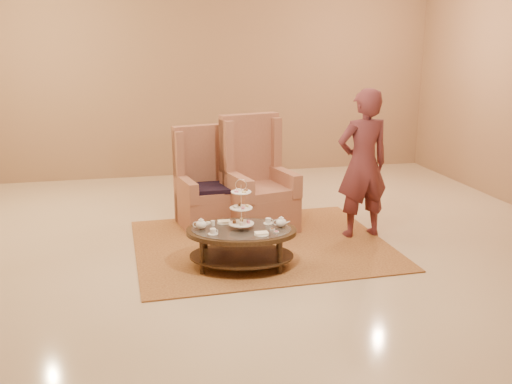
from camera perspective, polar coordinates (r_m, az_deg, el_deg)
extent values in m
plane|color=beige|center=(6.20, -0.32, -6.48)|extent=(8.00, 8.00, 0.00)
cube|color=white|center=(6.20, -0.32, -6.48)|extent=(8.00, 8.00, 0.02)
cube|color=#9A7554|center=(9.72, -5.44, 11.94)|extent=(8.00, 0.04, 3.50)
cube|color=#A9773B|center=(6.53, 0.53, -5.24)|extent=(2.88, 2.42, 0.02)
cylinder|color=black|center=(5.69, -5.42, -6.58)|extent=(0.05, 0.05, 0.37)
cylinder|color=black|center=(5.67, 2.42, -6.60)|extent=(0.05, 0.05, 0.37)
cylinder|color=black|center=(6.07, -5.07, -5.16)|extent=(0.05, 0.05, 0.37)
cylinder|color=black|center=(6.05, 2.26, -5.18)|extent=(0.05, 0.05, 0.37)
cylinder|color=white|center=(5.71, -1.49, -1.50)|extent=(0.01, 0.01, 0.46)
torus|color=white|center=(5.65, -1.50, 0.73)|extent=(0.12, 0.03, 0.12)
cylinder|color=white|center=(5.76, -1.48, -3.17)|extent=(0.31, 0.31, 0.01)
cylinder|color=white|center=(5.71, -1.49, -1.59)|extent=(0.27, 0.27, 0.01)
cylinder|color=white|center=(5.67, -1.50, 0.01)|extent=(0.24, 0.24, 0.01)
cylinder|color=#C36477|center=(5.75, -0.77, -2.99)|extent=(0.04, 0.04, 0.03)
cylinder|color=tan|center=(5.82, -1.46, -2.77)|extent=(0.04, 0.04, 0.03)
cylinder|color=brown|center=(5.76, -2.18, -2.99)|extent=(0.04, 0.04, 0.03)
cylinder|color=beige|center=(5.69, -1.49, -3.21)|extent=(0.04, 0.04, 0.03)
ellipsoid|color=tan|center=(5.72, -0.88, -1.36)|extent=(0.05, 0.05, 0.03)
ellipsoid|color=brown|center=(5.76, -1.66, -1.24)|extent=(0.05, 0.05, 0.03)
ellipsoid|color=beige|center=(5.69, -2.10, -1.47)|extent=(0.05, 0.05, 0.03)
ellipsoid|color=#C36477|center=(5.65, -1.31, -1.59)|extent=(0.05, 0.05, 0.03)
cube|color=brown|center=(5.69, -1.03, 0.22)|extent=(0.05, 0.04, 0.02)
cube|color=beige|center=(5.71, -1.80, 0.26)|extent=(0.05, 0.04, 0.02)
cube|color=#C36477|center=(5.63, -1.97, 0.05)|extent=(0.05, 0.04, 0.02)
cube|color=tan|center=(5.62, -1.19, 0.01)|extent=(0.05, 0.04, 0.02)
ellipsoid|color=white|center=(5.77, -5.51, -3.26)|extent=(0.13, 0.13, 0.09)
cylinder|color=white|center=(5.75, -5.52, -2.82)|extent=(0.06, 0.06, 0.01)
sphere|color=white|center=(5.75, -5.52, -2.71)|extent=(0.02, 0.02, 0.02)
cone|color=white|center=(5.76, -4.82, -3.22)|extent=(0.07, 0.04, 0.05)
torus|color=white|center=(5.77, -6.05, -3.25)|extent=(0.06, 0.02, 0.06)
ellipsoid|color=white|center=(5.81, 2.53, -3.07)|extent=(0.13, 0.13, 0.09)
cylinder|color=white|center=(5.80, 2.54, -2.63)|extent=(0.06, 0.06, 0.01)
sphere|color=white|center=(5.79, 2.54, -2.52)|extent=(0.02, 0.02, 0.02)
cone|color=white|center=(5.81, 3.21, -3.02)|extent=(0.07, 0.04, 0.05)
torus|color=white|center=(5.81, 1.99, -3.07)|extent=(0.06, 0.02, 0.06)
cylinder|color=white|center=(5.63, -4.33, -4.19)|extent=(0.12, 0.12, 0.01)
cylinder|color=white|center=(5.63, -4.33, -3.91)|extent=(0.07, 0.07, 0.05)
torus|color=white|center=(5.62, -3.98, -3.92)|extent=(0.03, 0.01, 0.03)
cylinder|color=white|center=(5.93, 1.23, -3.14)|extent=(0.12, 0.12, 0.01)
cylinder|color=white|center=(5.92, 1.23, -2.88)|extent=(0.07, 0.07, 0.05)
torus|color=white|center=(5.93, 1.57, -2.87)|extent=(0.03, 0.01, 0.03)
cylinder|color=white|center=(5.96, -3.20, -3.08)|extent=(0.18, 0.18, 0.01)
cube|color=#EEE3C9|center=(5.95, -3.20, -2.96)|extent=(0.13, 0.09, 0.02)
cylinder|color=white|center=(5.60, 0.56, -4.26)|extent=(0.18, 0.18, 0.01)
cube|color=#EEE3C9|center=(5.60, 0.56, -4.14)|extent=(0.13, 0.09, 0.02)
cylinder|color=white|center=(5.87, -4.33, -3.13)|extent=(0.05, 0.05, 0.06)
cylinder|color=white|center=(5.66, 2.04, -4.04)|extent=(0.06, 0.06, 0.01)
cylinder|color=#C36477|center=(5.65, 2.05, -3.95)|extent=(0.04, 0.04, 0.01)
cylinder|color=white|center=(5.73, 1.65, -3.77)|extent=(0.06, 0.06, 0.01)
cylinder|color=brown|center=(5.73, 1.65, -3.68)|extent=(0.04, 0.04, 0.01)
cylinder|color=white|center=(5.95, -4.80, -3.10)|extent=(0.06, 0.06, 0.01)
cylinder|color=beige|center=(5.95, -4.81, -3.01)|extent=(0.04, 0.04, 0.01)
cube|color=#9C6249|center=(7.12, -4.83, -1.92)|extent=(0.78, 0.78, 0.40)
cube|color=#9C6249|center=(7.01, -4.75, -0.09)|extent=(0.67, 0.67, 0.10)
cube|color=#9C6249|center=(7.26, -5.62, 1.83)|extent=(0.68, 0.26, 1.24)
cube|color=#9C6249|center=(7.09, -7.78, 3.79)|extent=(0.13, 0.22, 0.57)
cube|color=#9C6249|center=(7.26, -3.43, 4.17)|extent=(0.13, 0.22, 0.57)
cube|color=#9C6249|center=(6.91, -6.93, 0.28)|extent=(0.23, 0.61, 0.25)
cube|color=#9C6249|center=(7.08, -2.65, 0.74)|extent=(0.23, 0.61, 0.25)
cube|color=black|center=(6.96, -4.69, 0.38)|extent=(0.55, 0.50, 0.06)
cube|color=#9C6249|center=(6.99, 0.40, -1.98)|extent=(0.90, 0.90, 0.45)
cube|color=#9C6249|center=(6.87, 0.59, 0.11)|extent=(0.76, 0.76, 0.11)
cube|color=#9C6249|center=(7.14, -0.68, 2.29)|extent=(0.76, 0.31, 1.39)
cube|color=#9C6249|center=(6.91, -2.96, 4.55)|extent=(0.16, 0.25, 0.64)
cube|color=#9C6249|center=(7.18, 1.79, 4.96)|extent=(0.16, 0.25, 0.64)
cube|color=#9C6249|center=(6.72, -1.78, 0.52)|extent=(0.27, 0.69, 0.28)
cube|color=#9C6249|center=(6.98, 2.88, 1.07)|extent=(0.27, 0.69, 0.28)
imported|color=#59262A|center=(6.70, 10.63, 2.74)|extent=(0.67, 0.47, 1.75)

